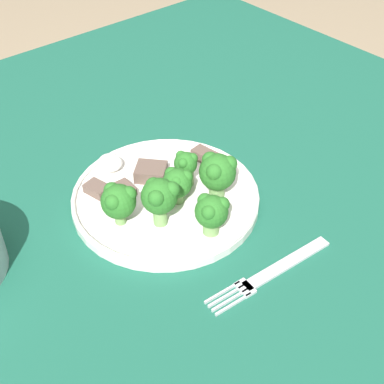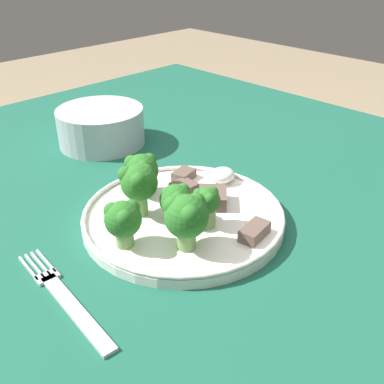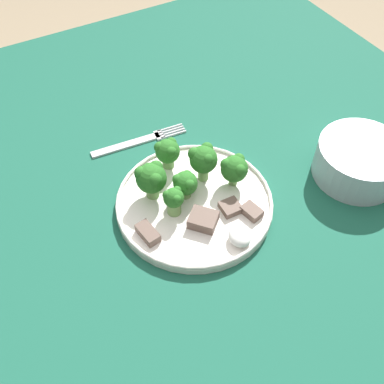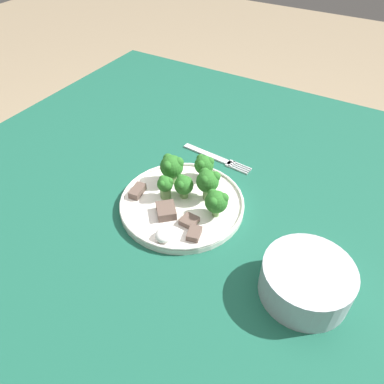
# 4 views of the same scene
# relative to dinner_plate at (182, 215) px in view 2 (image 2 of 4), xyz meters

# --- Properties ---
(table) EXTENTS (1.16, 1.19, 0.75)m
(table) POSITION_rel_dinner_plate_xyz_m (-0.04, -0.00, -0.10)
(table) COLOR #195642
(table) RESTS_ON ground_plane
(dinner_plate) EXTENTS (0.25, 0.25, 0.02)m
(dinner_plate) POSITION_rel_dinner_plate_xyz_m (0.00, 0.00, 0.00)
(dinner_plate) COLOR white
(dinner_plate) RESTS_ON table
(fork) EXTENTS (0.03, 0.18, 0.00)m
(fork) POSITION_rel_dinner_plate_xyz_m (-0.18, -0.02, -0.01)
(fork) COLOR silver
(fork) RESTS_ON table
(cream_bowl) EXTENTS (0.15, 0.15, 0.06)m
(cream_bowl) POSITION_rel_dinner_plate_xyz_m (0.07, 0.28, 0.02)
(cream_bowl) COLOR #B7BCC6
(cream_bowl) RESTS_ON table
(broccoli_floret_near_rim_left) EXTENTS (0.03, 0.03, 0.05)m
(broccoli_floret_near_rim_left) POSITION_rel_dinner_plate_xyz_m (0.00, -0.04, 0.03)
(broccoli_floret_near_rim_left) COLOR #709E56
(broccoli_floret_near_rim_left) RESTS_ON dinner_plate
(broccoli_floret_center_left) EXTENTS (0.04, 0.04, 0.06)m
(broccoli_floret_center_left) POSITION_rel_dinner_plate_xyz_m (-0.09, -0.00, 0.04)
(broccoli_floret_center_left) COLOR #709E56
(broccoli_floret_center_left) RESTS_ON dinner_plate
(broccoli_floret_back_left) EXTENTS (0.05, 0.04, 0.06)m
(broccoli_floret_back_left) POSITION_rel_dinner_plate_xyz_m (-0.00, 0.07, 0.04)
(broccoli_floret_back_left) COLOR #709E56
(broccoli_floret_back_left) RESTS_ON dinner_plate
(broccoli_floret_front_left) EXTENTS (0.05, 0.05, 0.07)m
(broccoli_floret_front_left) POSITION_rel_dinner_plate_xyz_m (-0.05, -0.06, 0.04)
(broccoli_floret_front_left) COLOR #709E56
(broccoli_floret_front_left) RESTS_ON dinner_plate
(broccoli_floret_center_back) EXTENTS (0.04, 0.04, 0.05)m
(broccoli_floret_center_back) POSITION_rel_dinner_plate_xyz_m (-0.02, -0.01, 0.03)
(broccoli_floret_center_back) COLOR #709E56
(broccoli_floret_center_back) RESTS_ON dinner_plate
(broccoli_floret_mid_cluster) EXTENTS (0.05, 0.05, 0.07)m
(broccoli_floret_mid_cluster) POSITION_rel_dinner_plate_xyz_m (-0.04, 0.03, 0.05)
(broccoli_floret_mid_cluster) COLOR #709E56
(broccoli_floret_mid_cluster) RESTS_ON dinner_plate
(meat_slice_front_slice) EXTENTS (0.06, 0.05, 0.02)m
(meat_slice_front_slice) POSITION_rel_dinner_plate_xyz_m (0.04, -0.01, 0.01)
(meat_slice_front_slice) COLOR brown
(meat_slice_front_slice) RESTS_ON dinner_plate
(meat_slice_middle_slice) EXTENTS (0.03, 0.03, 0.01)m
(meat_slice_middle_slice) POSITION_rel_dinner_plate_xyz_m (0.04, 0.04, 0.01)
(meat_slice_middle_slice) COLOR brown
(meat_slice_middle_slice) RESTS_ON dinner_plate
(meat_slice_rear_slice) EXTENTS (0.04, 0.03, 0.01)m
(meat_slice_rear_slice) POSITION_rel_dinner_plate_xyz_m (0.07, 0.06, 0.01)
(meat_slice_rear_slice) COLOR brown
(meat_slice_rear_slice) RESTS_ON dinner_plate
(meat_slice_edge_slice) EXTENTS (0.04, 0.03, 0.02)m
(meat_slice_edge_slice) POSITION_rel_dinner_plate_xyz_m (0.02, -0.10, 0.01)
(meat_slice_edge_slice) COLOR brown
(meat_slice_edge_slice) RESTS_ON dinner_plate
(sauce_dollop) EXTENTS (0.04, 0.03, 0.02)m
(sauce_dollop) POSITION_rel_dinner_plate_xyz_m (0.10, 0.02, 0.01)
(sauce_dollop) COLOR white
(sauce_dollop) RESTS_ON dinner_plate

